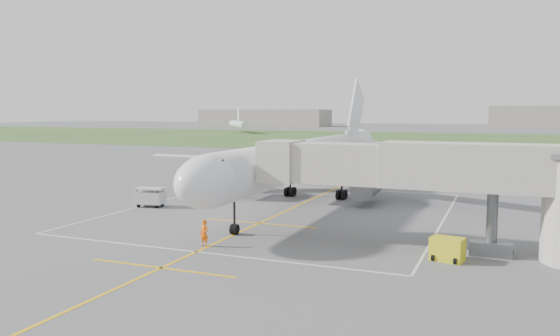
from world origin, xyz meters
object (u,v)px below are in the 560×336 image
at_px(gpu_unit, 447,249).
at_px(ramp_worker_wing, 228,191).
at_px(jet_bridge, 456,181).
at_px(baggage_cart, 150,197).
at_px(airliner, 304,160).
at_px(ramp_worker_nose, 204,233).

relative_size(gpu_unit, ramp_worker_wing, 1.40).
height_order(jet_bridge, baggage_cart, jet_bridge).
bearing_deg(baggage_cart, ramp_worker_wing, 51.46).
bearing_deg(baggage_cart, gpu_unit, -26.40).
height_order(gpu_unit, baggage_cart, baggage_cart).
height_order(airliner, ramp_worker_wing, airliner).
height_order(jet_bridge, ramp_worker_nose, jet_bridge).
relative_size(gpu_unit, baggage_cart, 0.76).
height_order(ramp_worker_nose, ramp_worker_wing, ramp_worker_nose).
bearing_deg(airliner, ramp_worker_wing, 179.57).
bearing_deg(airliner, baggage_cart, -149.42).
distance_m(jet_bridge, baggage_cart, 29.72).
xyz_separation_m(airliner, baggage_cart, (-13.02, -7.69, -3.45)).
distance_m(jet_bridge, ramp_worker_wing, 28.52).
bearing_deg(airliner, jet_bridge, -42.19).
xyz_separation_m(jet_bridge, gpu_unit, (-0.20, -2.38, -4.02)).
bearing_deg(gpu_unit, airliner, 144.76).
distance_m(jet_bridge, ramp_worker_nose, 17.17).
relative_size(jet_bridge, ramp_worker_wing, 15.09).
height_order(jet_bridge, gpu_unit, jet_bridge).
bearing_deg(jet_bridge, baggage_cart, 167.14).
relative_size(airliner, ramp_worker_wing, 30.15).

